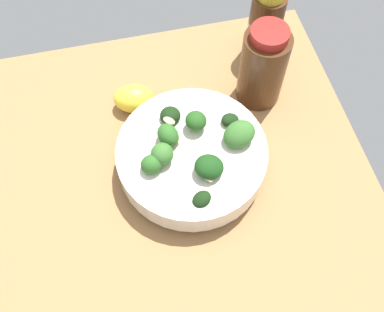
{
  "coord_description": "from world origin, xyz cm",
  "views": [
    {
      "loc": [
        -5.21,
        -30.86,
        60.37
      ],
      "look_at": [
        1.89,
        -0.24,
        4.0
      ],
      "focal_mm": 41.06,
      "sensor_mm": 36.0,
      "label": 1
    }
  ],
  "objects": [
    {
      "name": "bottle_tall",
      "position": [
        16.01,
        11.3,
        7.07
      ],
      "size": [
        7.34,
        7.34,
        14.73
      ],
      "color": "#472814",
      "rests_on": "ground_plane"
    },
    {
      "name": "bottle_short",
      "position": [
        19.29,
        20.22,
        6.44
      ],
      "size": [
        5.77,
        5.77,
        14.39
      ],
      "color": "#472814",
      "rests_on": "ground_plane"
    },
    {
      "name": "lemon_wedge",
      "position": [
        -4.75,
        13.35,
        2.29
      ],
      "size": [
        7.41,
        6.01,
        4.58
      ],
      "primitive_type": "ellipsoid",
      "rotation": [
        0.0,
        0.0,
        6.08
      ],
      "color": "yellow",
      "rests_on": "ground_plane"
    },
    {
      "name": "ground_plane",
      "position": [
        0.0,
        0.0,
        -1.83
      ],
      "size": [
        58.27,
        58.27,
        3.66
      ],
      "primitive_type": "cube",
      "color": "#996D42"
    },
    {
      "name": "bowl_of_broccoli",
      "position": [
        1.94,
        -0.22,
        3.79
      ],
      "size": [
        22.13,
        22.13,
        9.71
      ],
      "color": "silver",
      "rests_on": "ground_plane"
    }
  ]
}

